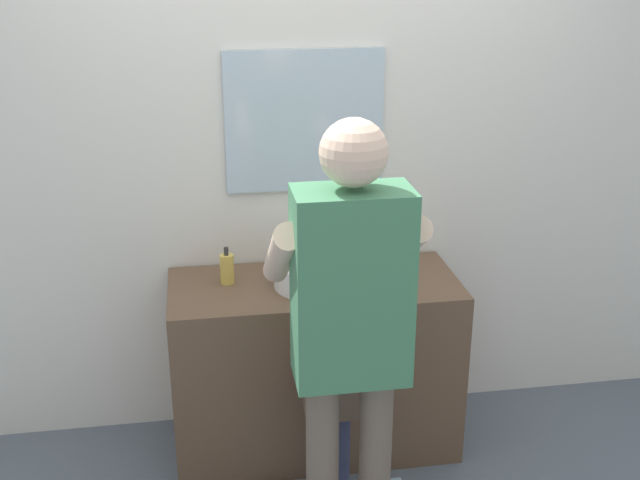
{
  "coord_description": "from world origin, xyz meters",
  "views": [
    {
      "loc": [
        -0.48,
        -2.79,
        2.2
      ],
      "look_at": [
        0.0,
        0.15,
        1.06
      ],
      "focal_mm": 44.61,
      "sensor_mm": 36.0,
      "label": 1
    }
  ],
  "objects": [
    {
      "name": "back_wall",
      "position": [
        0.0,
        0.62,
        1.35
      ],
      "size": [
        4.4,
        0.1,
        2.7
      ],
      "color": "silver",
      "rests_on": "ground"
    },
    {
      "name": "vanity_cabinet",
      "position": [
        0.0,
        0.3,
        0.4
      ],
      "size": [
        1.25,
        0.54,
        0.81
      ],
      "primitive_type": "cube",
      "color": "brown",
      "rests_on": "ground"
    },
    {
      "name": "sink_basin",
      "position": [
        0.0,
        0.28,
        0.86
      ],
      "size": [
        0.36,
        0.36,
        0.11
      ],
      "color": "white",
      "rests_on": "vanity_cabinet"
    },
    {
      "name": "faucet",
      "position": [
        0.0,
        0.5,
        0.89
      ],
      "size": [
        0.18,
        0.14,
        0.18
      ],
      "color": "#B7BABF",
      "rests_on": "vanity_cabinet"
    },
    {
      "name": "toothbrush_cup",
      "position": [
        0.32,
        0.3,
        0.86
      ],
      "size": [
        0.07,
        0.07,
        0.21
      ],
      "color": "#4C8EB2",
      "rests_on": "vanity_cabinet"
    },
    {
      "name": "soap_bottle",
      "position": [
        -0.37,
        0.36,
        0.87
      ],
      "size": [
        0.06,
        0.06,
        0.16
      ],
      "color": "gold",
      "rests_on": "vanity_cabinet"
    },
    {
      "name": "child_toddler",
      "position": [
        0.0,
        -0.1,
        0.53
      ],
      "size": [
        0.27,
        0.27,
        0.89
      ],
      "color": "#2D334C",
      "rests_on": "ground"
    },
    {
      "name": "adult_parent",
      "position": [
        0.01,
        -0.42,
        1.01
      ],
      "size": [
        0.52,
        0.55,
        1.68
      ],
      "color": "#6B5B4C",
      "rests_on": "ground"
    }
  ]
}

